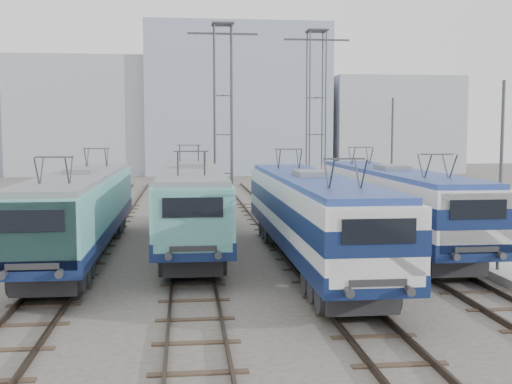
% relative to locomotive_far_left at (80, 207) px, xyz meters
% --- Properties ---
extents(ground, '(160.00, 160.00, 0.00)m').
position_rel_locomotive_far_left_xyz_m(ground, '(6.75, -7.09, -2.15)').
color(ground, '#514C47').
extents(platform, '(4.00, 70.00, 0.30)m').
position_rel_locomotive_far_left_xyz_m(platform, '(16.95, 0.91, -2.00)').
color(platform, '#9E9E99').
rests_on(platform, ground).
extents(locomotive_far_left, '(2.72, 17.18, 3.23)m').
position_rel_locomotive_far_left_xyz_m(locomotive_far_left, '(0.00, 0.00, 0.00)').
color(locomotive_far_left, '#0F1D47').
rests_on(locomotive_far_left, ground).
extents(locomotive_center_left, '(2.79, 17.62, 3.32)m').
position_rel_locomotive_far_left_xyz_m(locomotive_center_left, '(4.50, 2.28, 0.05)').
color(locomotive_center_left, '#0F1D47').
rests_on(locomotive_center_left, ground).
extents(locomotive_center_right, '(2.74, 17.31, 3.25)m').
position_rel_locomotive_far_left_xyz_m(locomotive_center_right, '(9.00, -2.88, 0.07)').
color(locomotive_center_right, '#0F1D47').
rests_on(locomotive_center_right, ground).
extents(locomotive_far_right, '(2.72, 17.21, 3.23)m').
position_rel_locomotive_far_left_xyz_m(locomotive_far_right, '(13.50, 1.15, 0.05)').
color(locomotive_far_right, '#0F1D47').
rests_on(locomotive_far_right, ground).
extents(catenary_tower_west, '(4.50, 1.20, 12.00)m').
position_rel_locomotive_far_left_xyz_m(catenary_tower_west, '(6.75, 14.91, 4.49)').
color(catenary_tower_west, '#3F4247').
rests_on(catenary_tower_west, ground).
extents(catenary_tower_east, '(4.50, 1.20, 12.00)m').
position_rel_locomotive_far_left_xyz_m(catenary_tower_east, '(13.25, 16.91, 4.49)').
color(catenary_tower_east, '#3F4247').
rests_on(catenary_tower_east, ground).
extents(mast_front, '(0.12, 0.12, 7.00)m').
position_rel_locomotive_far_left_xyz_m(mast_front, '(15.35, -5.09, 1.35)').
color(mast_front, '#3F4247').
rests_on(mast_front, ground).
extents(mast_mid, '(0.12, 0.12, 7.00)m').
position_rel_locomotive_far_left_xyz_m(mast_mid, '(15.35, 6.91, 1.35)').
color(mast_mid, '#3F4247').
rests_on(mast_mid, ground).
extents(mast_rear, '(0.12, 0.12, 7.00)m').
position_rel_locomotive_far_left_xyz_m(mast_rear, '(15.35, 18.91, 1.35)').
color(mast_rear, '#3F4247').
rests_on(mast_rear, ground).
extents(building_west, '(18.00, 12.00, 14.00)m').
position_rel_locomotive_far_left_xyz_m(building_west, '(-7.25, 54.91, 4.85)').
color(building_west, '#9FA8B2').
rests_on(building_west, ground).
extents(building_center, '(22.00, 14.00, 18.00)m').
position_rel_locomotive_far_left_xyz_m(building_center, '(10.75, 54.91, 6.85)').
color(building_center, '#8F99AF').
rests_on(building_center, ground).
extents(building_east, '(16.00, 12.00, 12.00)m').
position_rel_locomotive_far_left_xyz_m(building_east, '(30.75, 54.91, 3.85)').
color(building_east, '#9FA8B2').
rests_on(building_east, ground).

